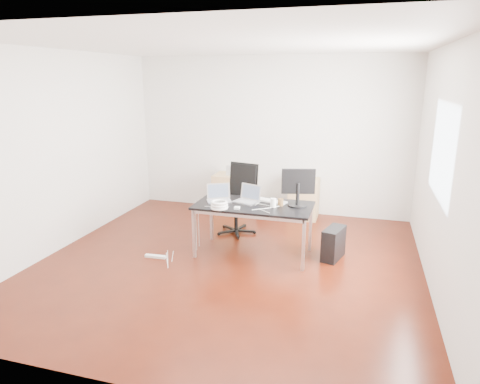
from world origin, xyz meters
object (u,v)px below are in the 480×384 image
(office_chair, at_px, (239,195))
(filing_cabinet_right, at_px, (304,198))
(filing_cabinet_left, at_px, (229,193))
(pc_tower, at_px, (333,243))
(desk, at_px, (254,208))

(office_chair, xyz_separation_m, filing_cabinet_right, (0.90, 1.00, -0.26))
(filing_cabinet_right, bearing_deg, office_chair, -132.04)
(filing_cabinet_right, bearing_deg, filing_cabinet_left, 180.00)
(filing_cabinet_left, bearing_deg, filing_cabinet_right, 0.00)
(filing_cabinet_left, xyz_separation_m, pc_tower, (2.04, -1.68, -0.13))
(filing_cabinet_right, bearing_deg, desk, -103.66)
(pc_tower, bearing_deg, filing_cabinet_right, 126.88)
(filing_cabinet_left, height_order, filing_cabinet_right, same)
(office_chair, height_order, pc_tower, office_chair)
(desk, bearing_deg, filing_cabinet_right, 76.34)
(filing_cabinet_left, height_order, pc_tower, filing_cabinet_left)
(office_chair, relative_size, filing_cabinet_left, 1.54)
(desk, xyz_separation_m, office_chair, (-0.46, 0.83, -0.07))
(desk, bearing_deg, pc_tower, 8.01)
(desk, height_order, filing_cabinet_left, desk)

